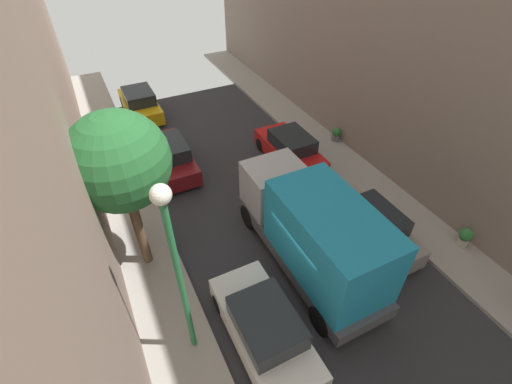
{
  "coord_description": "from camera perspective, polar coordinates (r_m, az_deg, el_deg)",
  "views": [
    {
      "loc": [
        -5.28,
        -5.93,
        10.34
      ],
      "look_at": [
        -0.09,
        4.43,
        0.5
      ],
      "focal_mm": 25.16,
      "sensor_mm": 36.0,
      "label": 1
    }
  ],
  "objects": [
    {
      "name": "parked_car_right_2",
      "position": [
        14.08,
        17.62,
        -5.21
      ],
      "size": [
        1.78,
        4.2,
        1.57
      ],
      "color": "gray",
      "rests_on": "ground"
    },
    {
      "name": "sidewalk_right",
      "position": [
        15.7,
        24.73,
        -5.17
      ],
      "size": [
        2.0,
        44.0,
        0.15
      ],
      "primitive_type": "cube",
      "color": "gray",
      "rests_on": "ground"
    },
    {
      "name": "potted_plant_4",
      "position": [
        17.23,
        -23.2,
        2.73
      ],
      "size": [
        0.67,
        0.67,
        1.03
      ],
      "color": "brown",
      "rests_on": "sidewalk_left"
    },
    {
      "name": "street_tree_0",
      "position": [
        10.86,
        -20.96,
        4.41
      ],
      "size": [
        2.97,
        2.97,
        5.8
      ],
      "color": "brown",
      "rests_on": "sidewalk_left"
    },
    {
      "name": "parked_car_left_2",
      "position": [
        10.98,
        1.37,
        -20.89
      ],
      "size": [
        1.78,
        4.2,
        1.57
      ],
      "color": "white",
      "rests_on": "ground"
    },
    {
      "name": "potted_plant_3",
      "position": [
        19.43,
        12.61,
        9.0
      ],
      "size": [
        0.45,
        0.45,
        0.73
      ],
      "color": "slate",
      "rests_on": "sidewalk_right"
    },
    {
      "name": "parked_car_left_4",
      "position": [
        22.62,
        -17.94,
        13.21
      ],
      "size": [
        1.78,
        4.2,
        1.57
      ],
      "color": "gold",
      "rests_on": "ground"
    },
    {
      "name": "sidewalk_left",
      "position": [
        11.86,
        -12.55,
        -21.32
      ],
      "size": [
        2.0,
        44.0,
        0.15
      ],
      "primitive_type": "cube",
      "color": "gray",
      "rests_on": "ground"
    },
    {
      "name": "parked_car_right_3",
      "position": [
        17.5,
        5.47,
        6.78
      ],
      "size": [
        1.78,
        4.2,
        1.57
      ],
      "color": "red",
      "rests_on": "ground"
    },
    {
      "name": "potted_plant_1",
      "position": [
        15.32,
        30.27,
        -6.16
      ],
      "size": [
        0.48,
        0.48,
        0.79
      ],
      "color": "#B2A899",
      "rests_on": "sidewalk_right"
    },
    {
      "name": "potted_plant_2",
      "position": [
        16.31,
        -22.25,
        0.18
      ],
      "size": [
        0.46,
        0.46,
        0.86
      ],
      "color": "slate",
      "rests_on": "sidewalk_left"
    },
    {
      "name": "delivery_truck",
      "position": [
        11.93,
        8.98,
        -6.14
      ],
      "size": [
        2.26,
        6.6,
        3.38
      ],
      "color": "#4C4C51",
      "rests_on": "ground"
    },
    {
      "name": "parked_car_left_3",
      "position": [
        17.39,
        -13.6,
        5.48
      ],
      "size": [
        1.78,
        4.2,
        1.57
      ],
      "color": "maroon",
      "rests_on": "ground"
    },
    {
      "name": "ground",
      "position": [
        13.04,
        9.37,
        -12.94
      ],
      "size": [
        32.0,
        32.0,
        0.0
      ],
      "primitive_type": "plane",
      "color": "#2D2D33"
    },
    {
      "name": "lamp_post",
      "position": [
        8.33,
        -12.75,
        -10.19
      ],
      "size": [
        0.44,
        0.44,
        5.98
      ],
      "color": "#26723F",
      "rests_on": "sidewalk_left"
    }
  ]
}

